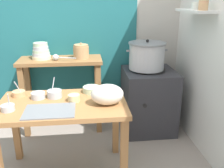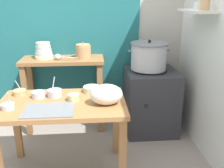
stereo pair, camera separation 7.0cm
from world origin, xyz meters
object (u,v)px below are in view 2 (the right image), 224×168
at_px(plastic_bag, 106,94).
at_px(prep_table, 63,114).
at_px(prep_bowl_3, 55,93).
at_px(prep_bowl_5, 20,92).
at_px(prep_bowl_2, 38,94).
at_px(back_shelf_table, 64,76).
at_px(bowl_stack_enamel, 44,51).
at_px(steamer_pot, 149,56).
at_px(prep_bowl_4, 73,97).
at_px(clay_pot, 83,51).
at_px(stove_block, 150,100).
at_px(ladle, 59,57).
at_px(serving_tray, 49,110).
at_px(prep_bowl_0, 8,106).
at_px(prep_bowl_1, 92,89).

bearing_deg(plastic_bag, prep_table, 168.48).
height_order(prep_bowl_3, prep_bowl_5, prep_bowl_3).
bearing_deg(prep_bowl_2, prep_bowl_3, 4.03).
relative_size(prep_table, prep_bowl_5, 7.28).
height_order(back_shelf_table, bowl_stack_enamel, bowl_stack_enamel).
relative_size(steamer_pot, plastic_bag, 1.74).
bearing_deg(bowl_stack_enamel, prep_table, -72.13).
relative_size(back_shelf_table, bowl_stack_enamel, 4.55).
relative_size(back_shelf_table, prep_bowl_4, 9.22).
distance_m(clay_pot, prep_bowl_3, 0.82).
distance_m(prep_bowl_3, prep_bowl_4, 0.21).
height_order(stove_block, ladle, ladle).
relative_size(serving_tray, prep_bowl_5, 2.65).
height_order(bowl_stack_enamel, prep_bowl_5, bowl_stack_enamel).
xyz_separation_m(back_shelf_table, ladle, (-0.03, -0.07, 0.26)).
bearing_deg(prep_bowl_5, prep_bowl_4, -18.97).
distance_m(clay_pot, serving_tray, 1.11).
xyz_separation_m(stove_block, prep_bowl_3, (-1.04, -0.62, 0.37)).
bearing_deg(steamer_pot, prep_table, -140.26).
relative_size(prep_table, back_shelf_table, 1.15).
bearing_deg(ladle, prep_bowl_5, -115.95).
bearing_deg(prep_bowl_3, prep_bowl_0, -144.11).
bearing_deg(prep_bowl_2, ladle, 80.77).
bearing_deg(prep_bowl_5, steamer_pot, 23.32).
relative_size(plastic_bag, prep_bowl_5, 1.83).
relative_size(ladle, prep_bowl_5, 1.76).
height_order(plastic_bag, prep_bowl_0, plastic_bag).
distance_m(prep_bowl_1, prep_bowl_3, 0.35).
xyz_separation_m(plastic_bag, prep_bowl_2, (-0.60, 0.20, -0.06)).
distance_m(back_shelf_table, stove_block, 1.09).
relative_size(bowl_stack_enamel, prep_bowl_2, 1.72).
distance_m(ladle, prep_bowl_3, 0.70).
height_order(steamer_pot, ladle, steamer_pot).
bearing_deg(plastic_bag, prep_bowl_3, 155.59).
xyz_separation_m(back_shelf_table, prep_bowl_2, (-0.14, -0.76, 0.07)).
bearing_deg(prep_bowl_0, prep_bowl_1, 26.60).
distance_m(ladle, prep_bowl_2, 0.72).
distance_m(clay_pot, prep_bowl_0, 1.18).
bearing_deg(bowl_stack_enamel, prep_bowl_3, -74.49).
height_order(back_shelf_table, stove_block, back_shelf_table).
distance_m(prep_bowl_0, prep_bowl_2, 0.31).
bearing_deg(back_shelf_table, prep_bowl_0, -108.89).
height_order(clay_pot, prep_bowl_0, clay_pot).
height_order(plastic_bag, prep_bowl_2, plastic_bag).
height_order(prep_bowl_1, prep_bowl_5, prep_bowl_5).
distance_m(plastic_bag, prep_bowl_3, 0.51).
bearing_deg(back_shelf_table, serving_tray, -90.53).
bearing_deg(serving_tray, prep_bowl_0, 170.75).
xyz_separation_m(prep_bowl_0, prep_bowl_5, (0.01, 0.31, 0.00)).
height_order(serving_tray, plastic_bag, plastic_bag).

